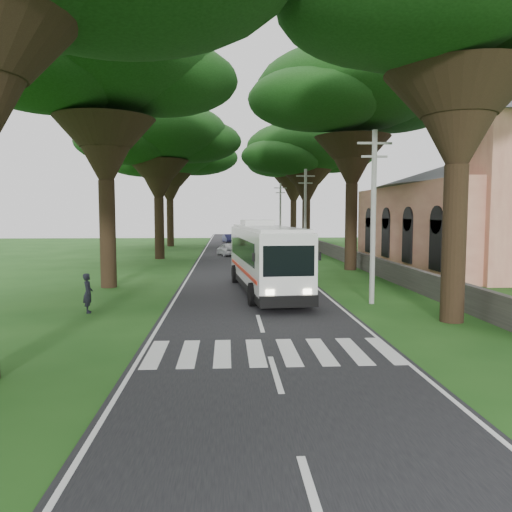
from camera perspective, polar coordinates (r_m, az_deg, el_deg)
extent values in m
plane|color=#194513|center=(17.27, 0.92, -9.22)|extent=(140.00, 140.00, 0.00)
cube|color=black|center=(41.93, -1.63, -0.86)|extent=(8.00, 120.00, 0.04)
cube|color=silver|center=(15.34, 1.48, -11.04)|extent=(8.00, 3.00, 0.01)
cube|color=#383533|center=(42.12, 10.74, -0.11)|extent=(0.35, 50.00, 1.20)
cube|color=#BE6E5C|center=(43.23, 23.12, 3.16)|extent=(12.00, 22.00, 6.40)
pyramid|color=#595960|center=(43.45, 23.37, 10.29)|extent=(14.00, 24.00, 2.20)
cube|color=#BE6E5C|center=(32.99, 26.30, 5.76)|extent=(3.00, 3.00, 10.00)
cone|color=#595960|center=(33.63, 26.69, 15.68)|extent=(4.00, 4.00, 1.60)
cylinder|color=gray|center=(23.68, 13.25, 4.25)|extent=(0.24, 0.24, 8.00)
cube|color=gray|center=(23.90, 13.41, 12.43)|extent=(1.60, 0.10, 0.10)
cube|color=gray|center=(23.82, 13.38, 11.00)|extent=(1.20, 0.10, 0.10)
cylinder|color=gray|center=(43.23, 5.65, 4.59)|extent=(0.24, 0.24, 8.00)
cube|color=gray|center=(43.35, 5.69, 9.08)|extent=(1.60, 0.10, 0.10)
cube|color=gray|center=(43.31, 5.68, 8.29)|extent=(1.20, 0.10, 0.10)
cylinder|color=gray|center=(63.06, 2.80, 4.69)|extent=(0.24, 0.24, 8.00)
cube|color=gray|center=(63.14, 2.81, 7.78)|extent=(1.60, 0.10, 0.10)
cube|color=gray|center=(63.11, 2.81, 7.23)|extent=(1.20, 0.10, 0.10)
cylinder|color=black|center=(29.50, -16.59, 2.41)|extent=(0.90, 0.90, 6.08)
cone|color=black|center=(29.72, -16.83, 11.96)|extent=(3.20, 3.20, 3.80)
ellipsoid|color=black|center=(30.63, -17.05, 20.39)|extent=(12.42, 12.42, 5.22)
cylinder|color=black|center=(47.13, -10.99, 3.13)|extent=(0.90, 0.90, 5.67)
cone|color=black|center=(47.23, -11.08, 8.88)|extent=(3.20, 3.20, 3.80)
ellipsoid|color=black|center=(47.69, -11.16, 13.72)|extent=(12.80, 12.80, 5.37)
cylinder|color=black|center=(65.12, -9.77, 3.70)|extent=(0.90, 0.90, 5.88)
cone|color=black|center=(65.20, -9.83, 7.96)|extent=(3.20, 3.20, 3.80)
ellipsoid|color=black|center=(65.58, -9.88, 11.70)|extent=(14.56, 14.56, 6.12)
cylinder|color=black|center=(20.68, 21.70, 1.27)|extent=(0.90, 0.90, 6.06)
cone|color=black|center=(20.98, 22.13, 14.83)|extent=(3.20, 3.20, 3.80)
cylinder|color=black|center=(37.86, 10.81, 3.28)|extent=(0.90, 0.90, 6.41)
cone|color=black|center=(38.07, 10.93, 10.99)|extent=(3.20, 3.20, 3.80)
ellipsoid|color=black|center=(38.91, 11.06, 18.23)|extent=(14.14, 14.14, 5.94)
cylinder|color=black|center=(55.41, 5.74, 3.40)|extent=(0.90, 0.90, 5.59)
cone|color=black|center=(55.49, 5.78, 8.25)|extent=(3.20, 3.20, 3.80)
ellipsoid|color=black|center=(55.86, 5.82, 12.29)|extent=(13.12, 13.12, 5.51)
cylinder|color=black|center=(73.36, 4.29, 3.93)|extent=(0.90, 0.90, 6.01)
cone|color=black|center=(73.44, 4.32, 7.76)|extent=(3.20, 3.20, 3.80)
ellipsoid|color=black|center=(73.80, 4.34, 11.22)|extent=(12.41, 12.41, 5.21)
cube|color=silver|center=(26.59, 1.08, -0.07)|extent=(3.51, 12.10, 2.93)
cube|color=black|center=(26.85, 0.98, 0.88)|extent=(3.38, 9.92, 1.09)
cube|color=black|center=(26.75, 1.08, -3.09)|extent=(3.55, 12.14, 0.35)
cube|color=red|center=(26.65, 1.08, -1.50)|extent=(3.45, 10.91, 0.18)
cube|color=silver|center=(26.50, 1.09, 3.22)|extent=(3.26, 11.48, 0.18)
cylinder|color=black|center=(22.67, -0.38, -4.41)|extent=(0.44, 1.12, 1.09)
cylinder|color=black|center=(23.14, 5.74, -4.25)|extent=(0.44, 1.12, 1.09)
cylinder|color=black|center=(30.29, -2.41, -2.06)|extent=(0.44, 1.12, 1.09)
cylinder|color=black|center=(30.64, 2.22, -1.98)|extent=(0.44, 1.12, 1.09)
imported|color=silver|center=(49.67, -3.23, 0.80)|extent=(2.54, 4.08, 1.30)
imported|color=navy|center=(72.60, -3.15, 2.05)|extent=(1.98, 3.77, 1.18)
imported|color=maroon|center=(82.29, -1.67, 2.41)|extent=(2.46, 4.58, 1.26)
imported|color=black|center=(22.34, -18.66, -4.03)|extent=(0.57, 0.71, 1.69)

